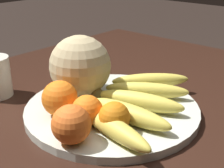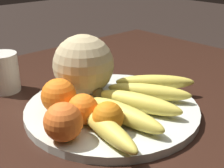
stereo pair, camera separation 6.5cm
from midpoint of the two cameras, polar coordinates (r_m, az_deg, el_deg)
kitchen_table at (r=0.73m, az=-2.06°, el=-11.47°), size 1.32×0.94×0.70m
fruit_bowl at (r=0.68m, az=2.77°, el=-4.54°), size 0.37×0.37×0.02m
melon at (r=0.70m, az=-2.62°, el=3.44°), size 0.14×0.14×0.14m
banana_bunch at (r=0.65m, az=7.10°, el=-3.43°), size 0.34×0.25×0.04m
orange_front_left at (r=0.54m, az=-5.49°, el=-7.01°), size 0.07×0.07×0.07m
orange_front_right at (r=0.63m, az=-6.83°, el=-2.24°), size 0.07×0.07×0.07m
orange_mid_center at (r=0.57m, az=2.56°, el=-6.16°), size 0.06×0.06×0.06m
orange_back_left at (r=0.59m, az=-2.20°, el=-4.69°), size 0.06×0.06×0.06m
produce_tag at (r=0.62m, az=0.45°, el=-6.46°), size 0.10×0.07×0.00m
ceramic_mug at (r=0.80m, az=-17.37°, el=2.03°), size 0.09×0.10×0.10m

